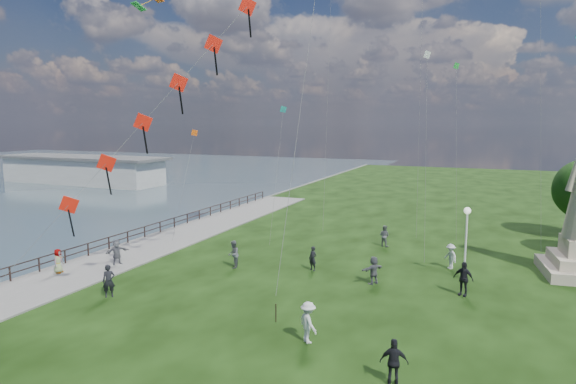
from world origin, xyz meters
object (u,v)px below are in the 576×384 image
at_px(person_8, 451,256).
at_px(person_10, 58,262).
at_px(person_0, 109,281).
at_px(person_2, 308,322).
at_px(person_5, 117,253).
at_px(person_6, 313,259).
at_px(lamppost, 467,228).
at_px(pier_pavilion, 82,169).
at_px(person_3, 394,362).
at_px(person_7, 384,236).
at_px(person_1, 233,254).
at_px(person_9, 463,279).
at_px(person_11, 374,270).

bearing_deg(person_8, person_10, -106.71).
xyz_separation_m(person_0, person_2, (11.88, -0.90, 0.01)).
xyz_separation_m(person_5, person_6, (12.29, 4.08, -0.05)).
bearing_deg(lamppost, pier_pavilion, 154.56).
relative_size(person_0, person_5, 1.07).
height_order(person_3, person_10, person_3).
xyz_separation_m(pier_pavilion, person_7, (54.27, -22.87, -1.02)).
relative_size(person_1, person_6, 1.15).
relative_size(person_6, person_9, 0.83).
relative_size(person_0, person_10, 1.17).
xyz_separation_m(person_1, person_9, (14.08, 0.48, 0.04)).
relative_size(person_9, person_11, 1.15).
distance_m(person_5, person_10, 3.53).
bearing_deg(person_2, pier_pavilion, 2.75).
xyz_separation_m(lamppost, person_0, (-17.58, -10.79, -2.29)).
height_order(person_7, person_10, person_7).
bearing_deg(person_10, lamppost, -82.83).
bearing_deg(person_3, person_6, -69.07).
xyz_separation_m(pier_pavilion, person_10, (37.00, -37.69, -1.08)).
relative_size(person_3, person_7, 1.05).
relative_size(person_1, person_11, 1.09).
height_order(person_3, person_11, person_3).
height_order(person_6, person_7, person_7).
height_order(person_6, person_9, person_9).
bearing_deg(person_10, person_7, -63.22).
distance_m(person_0, person_10, 6.06).
xyz_separation_m(person_0, person_3, (15.92, -2.85, -0.03)).
relative_size(pier_pavilion, person_3, 17.35).
bearing_deg(person_0, person_3, -51.54).
height_order(person_2, person_8, person_2).
height_order(person_0, person_10, person_0).
height_order(person_2, person_10, person_2).
bearing_deg(person_1, person_8, 90.76).
height_order(person_0, person_6, person_0).
height_order(lamppost, person_7, lamppost).
distance_m(person_1, person_10, 10.86).
bearing_deg(person_1, person_7, 118.30).
bearing_deg(person_11, person_10, -39.00).
bearing_deg(person_1, lamppost, 82.56).
xyz_separation_m(lamppost, person_1, (-13.98, -3.50, -2.28)).
bearing_deg(person_10, person_2, -112.58).
distance_m(person_2, person_7, 17.54).
distance_m(person_7, person_10, 22.76).
bearing_deg(person_3, person_0, -21.57).
height_order(pier_pavilion, person_5, pier_pavilion).
bearing_deg(person_0, person_8, -4.20).
relative_size(person_7, person_8, 1.00).
distance_m(lamppost, person_3, 13.93).
height_order(pier_pavilion, person_10, pier_pavilion).
xyz_separation_m(person_2, person_10, (-17.66, 2.71, -0.14)).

